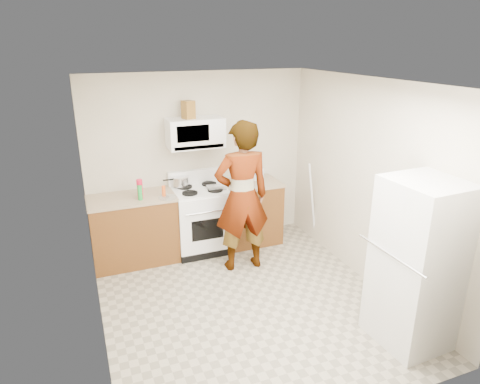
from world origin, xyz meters
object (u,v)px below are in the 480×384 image
microwave (195,133)px  kettle (256,173)px  fridge (419,264)px  gas_range (201,218)px  saucepan (181,181)px  person (242,197)px

microwave → kettle: (0.90, -0.04, -0.67)m
fridge → kettle: 2.82m
gas_range → microwave: (0.00, 0.13, 1.21)m
gas_range → microwave: microwave is taller
kettle → saucepan: 1.13m
fridge → microwave: bearing=114.2°
saucepan → microwave: bearing=-13.4°
gas_range → kettle: (0.90, 0.09, 0.54)m
microwave → kettle: microwave is taller
kettle → saucepan: (-1.12, 0.09, -0.01)m
gas_range → fridge: fridge is taller
person → gas_range: bearing=-59.1°
saucepan → fridge: bearing=-60.2°
fridge → gas_range: bearing=115.3°
saucepan → person: bearing=-55.8°
person → kettle: 0.94m
gas_range → saucepan: (-0.22, 0.18, 0.53)m
person → fridge: 2.26m
person → fridge: (1.05, -1.99, -0.14)m
gas_range → microwave: size_ratio=1.49×
gas_range → kettle: 1.06m
microwave → kettle: bearing=-2.2°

